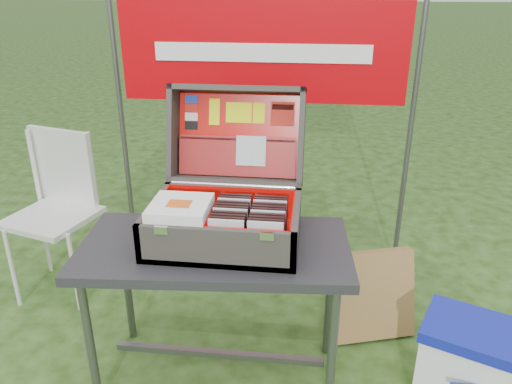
# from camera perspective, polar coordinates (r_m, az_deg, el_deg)

# --- Properties ---
(ground) EXTENTS (80.00, 80.00, 0.00)m
(ground) POSITION_cam_1_polar(r_m,az_deg,el_deg) (2.42, -2.46, -20.60)
(ground) COLOR #20380D
(ground) RESTS_ON ground
(table) EXTENTS (1.13, 0.63, 0.68)m
(table) POSITION_cam_1_polar(r_m,az_deg,el_deg) (2.23, -4.44, -13.66)
(table) COLOR #272729
(table) RESTS_ON ground
(table_top) EXTENTS (1.13, 0.63, 0.04)m
(table_top) POSITION_cam_1_polar(r_m,az_deg,el_deg) (2.05, -4.72, -6.46)
(table_top) COLOR #272729
(table_top) RESTS_ON ground
(table_leg_fl) EXTENTS (0.04, 0.04, 0.64)m
(table_leg_fl) POSITION_cam_1_polar(r_m,az_deg,el_deg) (2.22, -18.48, -15.84)
(table_leg_fl) COLOR #59595B
(table_leg_fl) RESTS_ON ground
(table_leg_fr) EXTENTS (0.04, 0.04, 0.64)m
(table_leg_fr) POSITION_cam_1_polar(r_m,az_deg,el_deg) (2.05, 8.61, -18.55)
(table_leg_fr) COLOR #59595B
(table_leg_fr) RESTS_ON ground
(table_leg_bl) EXTENTS (0.04, 0.04, 0.64)m
(table_leg_bl) POSITION_cam_1_polar(r_m,az_deg,el_deg) (2.53, -14.54, -9.96)
(table_leg_bl) COLOR #59595B
(table_leg_bl) RESTS_ON ground
(table_leg_br) EXTENTS (0.04, 0.04, 0.64)m
(table_leg_br) POSITION_cam_1_polar(r_m,az_deg,el_deg) (2.38, 8.41, -11.71)
(table_leg_br) COLOR #59595B
(table_leg_br) RESTS_ON ground
(table_brace) EXTENTS (0.94, 0.03, 0.03)m
(table_brace) POSITION_cam_1_polar(r_m,az_deg,el_deg) (2.37, -4.27, -17.96)
(table_brace) COLOR #59595B
(table_brace) RESTS_ON ground
(suitcase) EXTENTS (0.60, 0.59, 0.55)m
(suitcase) POSITION_cam_1_polar(r_m,az_deg,el_deg) (2.00, -3.47, 2.17)
(suitcase) COLOR #524C46
(suitcase) RESTS_ON table
(suitcase_base_bottom) EXTENTS (0.60, 0.43, 0.02)m
(suitcase_base_bottom) POSITION_cam_1_polar(r_m,az_deg,el_deg) (2.06, -3.59, -5.34)
(suitcase_base_bottom) COLOR #524C46
(suitcase_base_bottom) RESTS_ON table_top
(suitcase_base_wall_front) EXTENTS (0.60, 0.02, 0.16)m
(suitcase_base_wall_front) POSITION_cam_1_polar(r_m,az_deg,el_deg) (1.85, -4.75, -6.47)
(suitcase_base_wall_front) COLOR #524C46
(suitcase_base_wall_front) RESTS_ON table_top
(suitcase_base_wall_back) EXTENTS (0.60, 0.02, 0.16)m
(suitcase_base_wall_back) POSITION_cam_1_polar(r_m,az_deg,el_deg) (2.20, -2.70, -1.26)
(suitcase_base_wall_back) COLOR #524C46
(suitcase_base_wall_back) RESTS_ON table_top
(suitcase_base_wall_left) EXTENTS (0.02, 0.43, 0.16)m
(suitcase_base_wall_left) POSITION_cam_1_polar(r_m,az_deg,el_deg) (2.09, -11.47, -3.14)
(suitcase_base_wall_left) COLOR #524C46
(suitcase_base_wall_left) RESTS_ON table_top
(suitcase_base_wall_right) EXTENTS (0.02, 0.43, 0.16)m
(suitcase_base_wall_right) POSITION_cam_1_polar(r_m,az_deg,el_deg) (2.00, 4.59, -4.07)
(suitcase_base_wall_right) COLOR #524C46
(suitcase_base_wall_right) RESTS_ON table_top
(suitcase_liner_floor) EXTENTS (0.56, 0.38, 0.01)m
(suitcase_liner_floor) POSITION_cam_1_polar(r_m,az_deg,el_deg) (2.05, -3.60, -4.98)
(suitcase_liner_floor) COLOR #DF0305
(suitcase_liner_floor) RESTS_ON suitcase_base_bottom
(suitcase_latch_left) EXTENTS (0.05, 0.01, 0.03)m
(suitcase_latch_left) POSITION_cam_1_polar(r_m,az_deg,el_deg) (1.85, -10.80, -4.30)
(suitcase_latch_left) COLOR silver
(suitcase_latch_left) RESTS_ON suitcase_base_wall_front
(suitcase_latch_right) EXTENTS (0.05, 0.01, 0.03)m
(suitcase_latch_right) POSITION_cam_1_polar(r_m,az_deg,el_deg) (1.78, 1.26, -5.07)
(suitcase_latch_right) COLOR silver
(suitcase_latch_right) RESTS_ON suitcase_base_wall_front
(suitcase_hinge) EXTENTS (0.54, 0.02, 0.02)m
(suitcase_hinge) POSITION_cam_1_polar(r_m,az_deg,el_deg) (2.18, -2.69, 0.80)
(suitcase_hinge) COLOR silver
(suitcase_hinge) RESTS_ON suitcase_base_wall_back
(suitcase_lid_back) EXTENTS (0.60, 0.14, 0.42)m
(suitcase_lid_back) POSITION_cam_1_polar(r_m,az_deg,el_deg) (2.31, -1.96, 6.53)
(suitcase_lid_back) COLOR #524C46
(suitcase_lid_back) RESTS_ON suitcase_base_wall_back
(suitcase_lid_rim_far) EXTENTS (0.60, 0.16, 0.07)m
(suitcase_lid_rim_far) POSITION_cam_1_polar(r_m,az_deg,el_deg) (2.25, -2.08, 11.68)
(suitcase_lid_rim_far) COLOR #524C46
(suitcase_lid_rim_far) RESTS_ON suitcase_lid_back
(suitcase_lid_rim_near) EXTENTS (0.60, 0.16, 0.07)m
(suitcase_lid_rim_near) POSITION_cam_1_polar(r_m,az_deg,el_deg) (2.26, -2.36, 1.34)
(suitcase_lid_rim_near) COLOR #524C46
(suitcase_lid_rim_near) RESTS_ON suitcase_lid_back
(suitcase_lid_rim_left) EXTENTS (0.02, 0.27, 0.46)m
(suitcase_lid_rim_left) POSITION_cam_1_polar(r_m,az_deg,el_deg) (2.31, -9.39, 6.66)
(suitcase_lid_rim_left) COLOR #524C46
(suitcase_lid_rim_left) RESTS_ON suitcase_lid_back
(suitcase_lid_rim_right) EXTENTS (0.02, 0.27, 0.46)m
(suitcase_lid_rim_right) POSITION_cam_1_polar(r_m,az_deg,el_deg) (2.22, 5.22, 6.22)
(suitcase_lid_rim_right) COLOR #524C46
(suitcase_lid_rim_right) RESTS_ON suitcase_lid_back
(suitcase_lid_liner) EXTENTS (0.55, 0.11, 0.37)m
(suitcase_lid_liner) POSITION_cam_1_polar(r_m,az_deg,el_deg) (2.30, -2.01, 6.53)
(suitcase_lid_liner) COLOR #DF0305
(suitcase_lid_liner) RESTS_ON suitcase_lid_back
(suitcase_liner_wall_front) EXTENTS (0.56, 0.01, 0.14)m
(suitcase_liner_wall_front) POSITION_cam_1_polar(r_m,az_deg,el_deg) (1.86, -4.67, -5.92)
(suitcase_liner_wall_front) COLOR #DF0305
(suitcase_liner_wall_front) RESTS_ON suitcase_base_bottom
(suitcase_liner_wall_back) EXTENTS (0.56, 0.01, 0.14)m
(suitcase_liner_wall_back) POSITION_cam_1_polar(r_m,az_deg,el_deg) (2.19, -2.77, -1.13)
(suitcase_liner_wall_back) COLOR #DF0305
(suitcase_liner_wall_back) RESTS_ON suitcase_base_bottom
(suitcase_liner_wall_left) EXTENTS (0.01, 0.38, 0.14)m
(suitcase_liner_wall_left) POSITION_cam_1_polar(r_m,az_deg,el_deg) (2.08, -11.11, -2.88)
(suitcase_liner_wall_left) COLOR #DF0305
(suitcase_liner_wall_left) RESTS_ON suitcase_base_bottom
(suitcase_liner_wall_right) EXTENTS (0.01, 0.38, 0.14)m
(suitcase_liner_wall_right) POSITION_cam_1_polar(r_m,az_deg,el_deg) (1.99, 4.18, -3.75)
(suitcase_liner_wall_right) COLOR #DF0305
(suitcase_liner_wall_right) RESTS_ON suitcase_base_bottom
(suitcase_lid_pocket) EXTENTS (0.54, 0.08, 0.17)m
(suitcase_lid_pocket) POSITION_cam_1_polar(r_m,az_deg,el_deg) (2.29, -2.15, 4.00)
(suitcase_lid_pocket) COLOR maroon
(suitcase_lid_pocket) RESTS_ON suitcase_lid_liner
(suitcase_pocket_edge) EXTENTS (0.53, 0.02, 0.02)m
(suitcase_pocket_edge) POSITION_cam_1_polar(r_m,az_deg,el_deg) (2.28, -2.12, 6.15)
(suitcase_pocket_edge) COLOR maroon
(suitcase_pocket_edge) RESTS_ON suitcase_lid_pocket
(suitcase_pocket_cd) EXTENTS (0.13, 0.05, 0.13)m
(suitcase_pocket_cd) POSITION_cam_1_polar(r_m,az_deg,el_deg) (2.26, -0.58, 4.73)
(suitcase_pocket_cd) COLOR silver
(suitcase_pocket_cd) RESTS_ON suitcase_lid_pocket
(lid_sticker_cc_a) EXTENTS (0.06, 0.01, 0.04)m
(lid_sticker_cc_a) POSITION_cam_1_polar(r_m,az_deg,el_deg) (2.34, -7.37, 10.50)
(lid_sticker_cc_a) COLOR #1933B2
(lid_sticker_cc_a) RESTS_ON suitcase_lid_liner
(lid_sticker_cc_b) EXTENTS (0.06, 0.01, 0.04)m
(lid_sticker_cc_b) POSITION_cam_1_polar(r_m,az_deg,el_deg) (2.34, -7.39, 9.52)
(lid_sticker_cc_b) COLOR red
(lid_sticker_cc_b) RESTS_ON suitcase_lid_liner
(lid_sticker_cc_c) EXTENTS (0.06, 0.01, 0.04)m
(lid_sticker_cc_c) POSITION_cam_1_polar(r_m,az_deg,el_deg) (2.34, -7.40, 8.53)
(lid_sticker_cc_c) COLOR white
(lid_sticker_cc_c) RESTS_ON suitcase_lid_liner
(lid_sticker_cc_d) EXTENTS (0.06, 0.01, 0.04)m
(lid_sticker_cc_d) POSITION_cam_1_polar(r_m,az_deg,el_deg) (2.34, -7.42, 7.55)
(lid_sticker_cc_d) COLOR black
(lid_sticker_cc_d) RESTS_ON suitcase_lid_liner
(lid_card_neon_tall) EXTENTS (0.05, 0.03, 0.11)m
(lid_card_neon_tall) POSITION_cam_1_polar(r_m,az_deg,el_deg) (2.31, -4.77, 9.11)
(lid_card_neon_tall) COLOR #EEF606
(lid_card_neon_tall) RESTS_ON suitcase_lid_liner
(lid_card_neon_main) EXTENTS (0.12, 0.03, 0.09)m
(lid_card_neon_main) POSITION_cam_1_polar(r_m,az_deg,el_deg) (2.29, -1.97, 9.06)
(lid_card_neon_main) COLOR #EEF606
(lid_card_neon_main) RESTS_ON suitcase_lid_liner
(lid_card_neon_small) EXTENTS (0.05, 0.03, 0.09)m
(lid_card_neon_small) POSITION_cam_1_polar(r_m,az_deg,el_deg) (2.28, 0.33, 9.00)
(lid_card_neon_small) COLOR #EEF606
(lid_card_neon_small) RESTS_ON suitcase_lid_liner
(lid_sticker_band) EXTENTS (0.11, 0.03, 0.10)m
(lid_sticker_band) POSITION_cam_1_polar(r_m,az_deg,el_deg) (2.27, 3.06, 8.91)
(lid_sticker_band) COLOR red
(lid_sticker_band) RESTS_ON suitcase_lid_liner
(lid_sticker_band_bar) EXTENTS (0.10, 0.01, 0.02)m
(lid_sticker_band_bar) POSITION_cam_1_polar(r_m,az_deg,el_deg) (2.27, 3.09, 9.66)
(lid_sticker_band_bar) COLOR black
(lid_sticker_band_bar) RESTS_ON suitcase_lid_liner
(cd_left_0) EXTENTS (0.13, 0.01, 0.15)m
(cd_left_0) POSITION_cam_1_polar(r_m,az_deg,el_deg) (1.86, -3.41, -5.31)
(cd_left_0) COLOR silver
(cd_left_0) RESTS_ON suitcase_liner_floor
(cd_left_1) EXTENTS (0.13, 0.01, 0.15)m
(cd_left_1) POSITION_cam_1_polar(r_m,az_deg,el_deg) (1.88, -3.29, -4.97)
(cd_left_1) COLOR black
(cd_left_1) RESTS_ON suitcase_liner_floor
(cd_left_2) EXTENTS (0.13, 0.01, 0.15)m
(cd_left_2) POSITION_cam_1_polar(r_m,az_deg,el_deg) (1.90, -3.17, -4.63)
(cd_left_2) COLOR black
(cd_left_2) RESTS_ON suitcase_liner_floor
(cd_left_3) EXTENTS (0.13, 0.01, 0.15)m
(cd_left_3) POSITION_cam_1_polar(r_m,az_deg,el_deg) (1.92, -3.05, -4.30)
(cd_left_3) COLOR black
(cd_left_3) RESTS_ON suitcase_liner_floor
(cd_left_4) EXTENTS (0.13, 0.01, 0.15)m
(cd_left_4) POSITION_cam_1_polar(r_m,az_deg,el_deg) (1.94, -2.93, -3.98)
(cd_left_4) COLOR silver
(cd_left_4) RESTS_ON suitcase_liner_floor
(cd_left_5) EXTENTS (0.13, 0.01, 0.15)m
(cd_left_5) POSITION_cam_1_polar(r_m,az_deg,el_deg) (1.96, -2.82, -3.67)
(cd_left_5) COLOR black
(cd_left_5) RESTS_ON suitcase_liner_floor
(cd_left_6) EXTENTS (0.13, 0.01, 0.15)m
(cd_left_6) POSITION_cam_1_polar(r_m,az_deg,el_deg) (1.98, -2.70, -3.36)
(cd_left_6) COLOR black
(cd_left_6) RESTS_ON suitcase_liner_floor
(cd_left_7) EXTENTS (0.13, 0.01, 0.15)m
(cd_left_7) POSITION_cam_1_polar(r_m,az_deg,el_deg) (2.01, -2.60, -3.06)
(cd_left_7) COLOR black
(cd_left_7) RESTS_ON suitcase_liner_floor
(cd_left_8) EXTENTS (0.13, 0.01, 0.15)m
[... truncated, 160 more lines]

